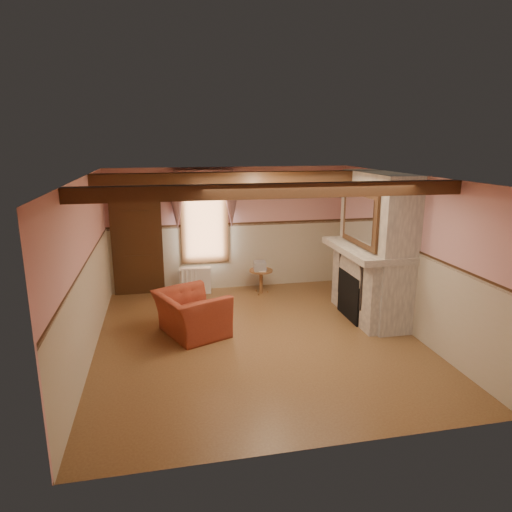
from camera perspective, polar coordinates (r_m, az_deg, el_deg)
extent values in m
cube|color=brown|center=(8.09, 0.23, -10.30)|extent=(5.50, 6.00, 0.01)
cube|color=silver|center=(7.39, 0.25, 9.88)|extent=(5.50, 6.00, 0.01)
cube|color=#D29291|center=(10.50, -3.19, 3.43)|extent=(5.50, 0.02, 2.80)
cube|color=#D29291|center=(4.89, 7.70, -9.52)|extent=(5.50, 0.02, 2.80)
cube|color=#D29291|center=(7.56, -20.60, -1.73)|extent=(0.02, 6.00, 2.80)
cube|color=#D29291|center=(8.61, 18.44, 0.32)|extent=(0.02, 6.00, 2.80)
cube|color=black|center=(9.05, 11.95, -4.87)|extent=(0.20, 0.95, 0.90)
imported|color=maroon|center=(8.21, -8.08, -7.15)|extent=(1.43, 1.51, 0.78)
cylinder|color=brown|center=(10.31, 0.63, -3.20)|extent=(0.64, 0.64, 0.55)
cube|color=#B7AD8C|center=(10.18, 0.46, -1.24)|extent=(0.29, 0.35, 0.20)
cube|color=silver|center=(10.39, -7.60, -3.06)|extent=(0.71, 0.25, 0.60)
imported|color=brown|center=(8.93, 13.56, 1.54)|extent=(0.34, 0.34, 0.08)
cube|color=black|center=(9.40, 12.19, 2.60)|extent=(0.14, 0.24, 0.20)
cylinder|color=#C38C37|center=(9.45, 12.05, 2.91)|extent=(0.11, 0.11, 0.28)
cylinder|color=#A32014|center=(8.36, 15.45, 0.84)|extent=(0.06, 0.06, 0.16)
cylinder|color=yellow|center=(8.70, 14.30, 1.28)|extent=(0.06, 0.06, 0.12)
cube|color=gray|center=(8.97, 14.74, 1.12)|extent=(0.85, 2.00, 2.80)
cube|color=gray|center=(8.90, 13.69, 0.82)|extent=(1.05, 2.05, 0.12)
cube|color=silver|center=(8.71, 12.82, 4.67)|extent=(0.06, 1.44, 1.04)
cube|color=black|center=(10.42, -14.60, 0.93)|extent=(1.10, 0.10, 2.10)
cube|color=white|center=(10.36, -6.47, 4.61)|extent=(1.06, 0.08, 2.02)
cube|color=gray|center=(10.19, -6.52, 7.86)|extent=(1.30, 0.14, 1.40)
cube|color=black|center=(6.23, 2.58, 8.15)|extent=(5.50, 0.18, 0.20)
cube|color=black|center=(8.57, -1.45, 9.79)|extent=(5.50, 0.18, 0.20)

